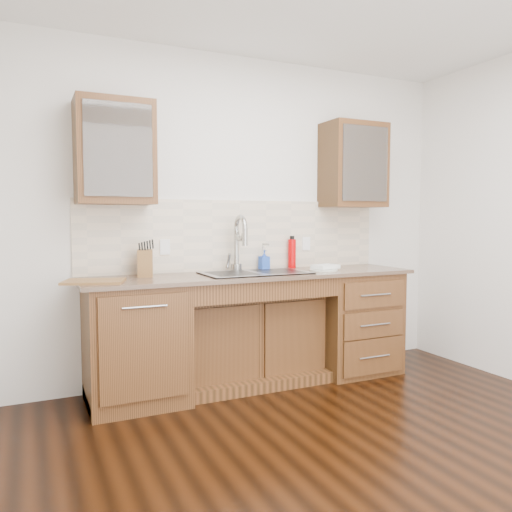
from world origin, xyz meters
name	(u,v)px	position (x,y,z in m)	size (l,w,h in m)	color
ground	(361,470)	(0.00, 0.00, -0.05)	(4.00, 3.50, 0.10)	black
wall_back	(237,218)	(0.00, 1.80, 1.35)	(4.00, 0.10, 2.70)	silver
base_cabinet_left	(136,343)	(-0.95, 1.44, 0.44)	(0.70, 0.62, 0.88)	#593014
base_cabinet_center	(249,339)	(0.00, 1.53, 0.35)	(1.20, 0.44, 0.70)	#593014
base_cabinet_right	(351,321)	(0.95, 1.44, 0.44)	(0.70, 0.62, 0.88)	#593014
countertop	(255,275)	(0.00, 1.43, 0.90)	(2.70, 0.65, 0.03)	#84705B
backsplash	(239,235)	(0.00, 1.74, 1.21)	(2.70, 0.02, 0.59)	beige
sink	(255,284)	(0.00, 1.41, 0.83)	(0.84, 0.46, 0.19)	#9E9EA5
faucet	(236,247)	(-0.07, 1.64, 1.11)	(0.04, 0.04, 0.40)	#999993
filter_tap	(263,256)	(0.18, 1.65, 1.03)	(0.02, 0.02, 0.24)	#999993
upper_cabinet_left	(115,153)	(-1.05, 1.58, 1.83)	(0.55, 0.34, 0.75)	#593014
upper_cabinet_right	(353,166)	(1.05, 1.58, 1.83)	(0.55, 0.34, 0.75)	#593014
outlet_left	(165,247)	(-0.65, 1.73, 1.12)	(0.08, 0.01, 0.12)	white
outlet_right	(306,244)	(0.65, 1.73, 1.12)	(0.08, 0.01, 0.12)	white
soap_bottle	(264,260)	(0.19, 1.65, 0.99)	(0.08, 0.08, 0.17)	blue
water_bottle	(292,254)	(0.48, 1.68, 1.04)	(0.07, 0.07, 0.25)	#C30003
plate	(323,270)	(0.61, 1.36, 0.92)	(0.24, 0.24, 0.01)	beige
dish_towel	(325,267)	(0.64, 1.39, 0.94)	(0.21, 0.15, 0.03)	white
knife_block	(145,263)	(-0.84, 1.58, 1.01)	(0.11, 0.18, 0.20)	brown
cutting_board	(94,281)	(-1.24, 1.34, 0.92)	(0.39, 0.28, 0.02)	brown
cup_left_a	(106,159)	(-1.11, 1.58, 1.77)	(0.12, 0.12, 0.10)	white
cup_left_b	(122,161)	(-1.00, 1.58, 1.77)	(0.09, 0.09, 0.09)	silver
cup_right_a	(341,170)	(0.91, 1.58, 1.78)	(0.13, 0.13, 0.10)	white
cup_right_b	(359,171)	(1.11, 1.58, 1.77)	(0.11, 0.11, 0.10)	white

